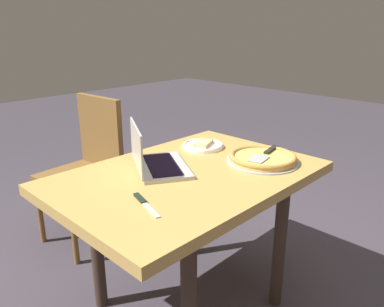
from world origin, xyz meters
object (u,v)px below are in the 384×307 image
laptop (154,160)px  chair_near (88,162)px  pizza_plate (203,145)px  dining_table (188,190)px  table_knife (144,203)px  pizza_tray (263,158)px

laptop → chair_near: size_ratio=0.45×
pizza_plate → chair_near: size_ratio=0.24×
dining_table → table_knife: bearing=17.2°
dining_table → laptop: laptop is taller
pizza_tray → table_knife: 0.68m
laptop → table_knife: bearing=43.3°
dining_table → laptop: (0.08, -0.14, 0.13)m
dining_table → chair_near: (-0.03, -0.91, -0.11)m
pizza_plate → laptop: bearing=8.8°
laptop → pizza_plate: 0.40m
laptop → pizza_plate: size_ratio=1.87×
dining_table → pizza_tray: bearing=154.8°
dining_table → pizza_plate: bearing=-147.7°
laptop → table_knife: size_ratio=1.96×
chair_near → pizza_plate: bearing=111.2°
pizza_tray → laptop: bearing=-35.0°
table_knife → chair_near: size_ratio=0.23×
pizza_plate → table_knife: bearing=24.9°
pizza_tray → chair_near: chair_near is taller
pizza_plate → chair_near: bearing=-68.8°
dining_table → table_knife: (0.33, 0.10, 0.09)m
pizza_tray → chair_near: size_ratio=0.38×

